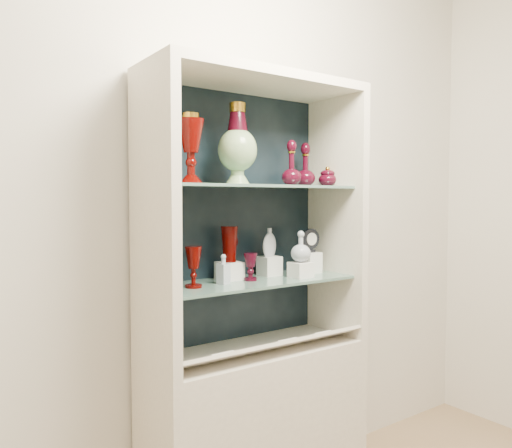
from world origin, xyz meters
TOP-DOWN VIEW (x-y plane):
  - wall_back at (0.00, 1.75)m, footprint 3.50×0.02m
  - cabinet_base at (0.00, 1.53)m, footprint 1.00×0.40m
  - cabinet_back_panel at (0.00, 1.72)m, footprint 0.98×0.02m
  - cabinet_side_left at (-0.48, 1.53)m, footprint 0.04×0.40m
  - cabinet_side_right at (0.48, 1.53)m, footprint 0.04×0.40m
  - cabinet_top_cap at (0.00, 1.53)m, footprint 1.00×0.40m
  - shelf_lower at (0.00, 1.55)m, footprint 0.92×0.34m
  - shelf_upper at (0.00, 1.55)m, footprint 0.92×0.34m
  - label_ledge at (0.00, 1.42)m, footprint 0.92×0.17m
  - label_card_0 at (-0.26, 1.42)m, footprint 0.10×0.06m
  - label_card_1 at (0.27, 1.42)m, footprint 0.10×0.06m
  - label_card_2 at (0.07, 1.42)m, footprint 0.10×0.06m
  - pedestal_lamp_left at (-0.44, 1.59)m, footprint 0.14×0.14m
  - pedestal_lamp_right at (-0.34, 1.49)m, footprint 0.13×0.13m
  - enamel_urn at (-0.09, 1.54)m, footprint 0.21×0.21m
  - ruby_decanter_a at (0.18, 1.51)m, footprint 0.12×0.12m
  - ruby_decanter_b at (0.34, 1.59)m, footprint 0.11×0.11m
  - lidded_bowl at (0.44, 1.55)m, footprint 0.10×0.10m
  - cobalt_goblet at (-0.43, 1.52)m, footprint 0.07×0.07m
  - ruby_goblet_tall at (-0.31, 1.54)m, footprint 0.08×0.08m
  - ruby_goblet_small at (-0.02, 1.55)m, footprint 0.07×0.07m
  - riser_ruby_pitcher at (-0.08, 1.62)m, footprint 0.10×0.10m
  - ruby_pitcher at (-0.08, 1.62)m, footprint 0.14×0.12m
  - clear_square_bottle at (-0.16, 1.54)m, footprint 0.05×0.05m
  - riser_flat_flask at (0.14, 1.62)m, footprint 0.09×0.09m
  - flat_flask at (0.14, 1.62)m, footprint 0.11×0.07m
  - riser_clear_round_decanter at (0.22, 1.48)m, footprint 0.09×0.09m
  - clear_round_decanter at (0.22, 1.48)m, footprint 0.12×0.12m
  - riser_cameo_medallion at (0.35, 1.57)m, footprint 0.08×0.08m
  - cameo_medallion at (0.35, 1.57)m, footprint 0.10×0.04m

SIDE VIEW (x-z plane):
  - cabinet_base at x=0.00m, z-range 0.00..0.75m
  - label_ledge at x=0.00m, z-range 0.74..0.82m
  - label_card_0 at x=-0.26m, z-range 0.78..0.81m
  - label_card_1 at x=0.27m, z-range 0.78..0.81m
  - label_card_2 at x=0.07m, z-range 0.78..0.81m
  - shelf_lower at x=0.00m, z-range 1.04..1.05m
  - riser_clear_round_decanter at x=0.22m, z-range 1.05..1.12m
  - riser_ruby_pitcher at x=-0.08m, z-range 1.05..1.13m
  - riser_flat_flask at x=0.14m, z-range 1.05..1.14m
  - riser_cameo_medallion at x=0.35m, z-range 1.05..1.15m
  - ruby_goblet_small at x=-0.02m, z-range 1.05..1.17m
  - clear_square_bottle at x=-0.16m, z-range 1.05..1.18m
  - ruby_goblet_tall at x=-0.31m, z-range 1.05..1.22m
  - cobalt_goblet at x=-0.43m, z-range 1.05..1.22m
  - clear_round_decanter at x=0.22m, z-range 1.12..1.26m
  - flat_flask at x=0.14m, z-range 1.14..1.28m
  - ruby_pitcher at x=-0.08m, z-range 1.13..1.29m
  - cameo_medallion at x=0.35m, z-range 1.15..1.27m
  - cabinet_back_panel at x=0.00m, z-range 0.75..1.90m
  - cabinet_side_left at x=-0.48m, z-range 0.75..1.90m
  - cabinet_side_right at x=0.48m, z-range 0.75..1.90m
  - wall_back at x=0.00m, z-range 0.00..2.80m
  - shelf_upper at x=0.00m, z-range 1.46..1.47m
  - lidded_bowl at x=0.44m, z-range 1.47..1.57m
  - ruby_decanter_b at x=0.34m, z-range 1.47..1.69m
  - ruby_decanter_a at x=0.18m, z-range 1.47..1.70m
  - pedestal_lamp_right at x=-0.34m, z-range 1.47..1.74m
  - pedestal_lamp_left at x=-0.44m, z-range 1.47..1.75m
  - enamel_urn at x=-0.09m, z-range 1.47..1.82m
  - cabinet_top_cap at x=0.00m, z-range 1.90..1.94m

